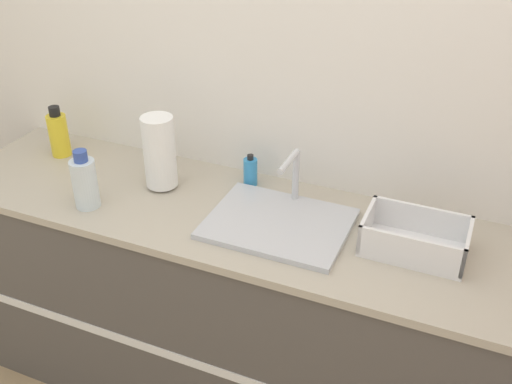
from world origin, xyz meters
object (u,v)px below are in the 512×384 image
Objects in this scene: sink at (279,221)px; bottle_yellow at (59,134)px; dish_rack at (415,240)px; bottle_clear at (85,182)px; soap_dispenser at (250,172)px; paper_towel_roll at (160,152)px.

sink reaches higher than bottle_yellow.
dish_rack is 1.47m from bottle_yellow.
bottle_yellow is at bearing 140.50° from bottle_clear.
sink reaches higher than soap_dispenser.
soap_dispenser is (-0.65, 0.18, 0.01)m from dish_rack.
paper_towel_roll reaches higher than dish_rack.
paper_towel_roll reaches higher than sink.
bottle_yellow is at bearing 172.62° from sink.
sink is 0.29m from soap_dispenser.
sink reaches higher than dish_rack.
bottle_yellow reaches higher than dish_rack.
paper_towel_roll is 0.95m from dish_rack.
sink is at bearing 12.79° from bottle_clear.
bottle_yellow is at bearing -174.25° from soap_dispenser.
bottle_yellow reaches higher than soap_dispenser.
bottle_yellow is at bearing 176.16° from dish_rack.
soap_dispenser is (-0.20, 0.21, 0.04)m from sink.
soap_dispenser is at bearing 5.75° from bottle_yellow.
bottle_yellow is (-0.52, 0.06, -0.05)m from paper_towel_roll.
dish_rack is at bearing -2.22° from paper_towel_roll.
paper_towel_roll reaches higher than bottle_yellow.
soap_dispenser reaches higher than dish_rack.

